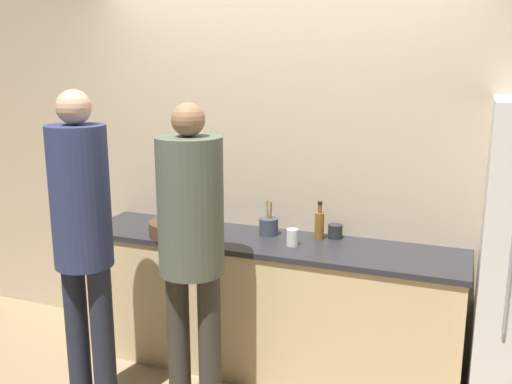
{
  "coord_description": "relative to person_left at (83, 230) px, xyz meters",
  "views": [
    {
      "loc": [
        1.18,
        -2.92,
        2.0
      ],
      "look_at": [
        0.0,
        0.13,
        1.24
      ],
      "focal_mm": 40.0,
      "sensor_mm": 36.0,
      "label": 1
    }
  ],
  "objects": [
    {
      "name": "bottle_amber",
      "position": [
        1.09,
        0.92,
        -0.1
      ],
      "size": [
        0.06,
        0.06,
        0.25
      ],
      "color": "brown",
      "rests_on": "counter"
    },
    {
      "name": "fruit_bowl",
      "position": [
        0.22,
        0.68,
        -0.15
      ],
      "size": [
        0.38,
        0.38,
        0.13
      ],
      "color": "#4C3323",
      "rests_on": "counter"
    },
    {
      "name": "utensil_crock",
      "position": [
        0.76,
        0.9,
        -0.14
      ],
      "size": [
        0.12,
        0.12,
        0.23
      ],
      "color": "#3D424C",
      "rests_on": "counter"
    },
    {
      "name": "person_left",
      "position": [
        0.0,
        0.0,
        0.0
      ],
      "size": [
        0.32,
        0.32,
        1.85
      ],
      "color": "#232838",
      "rests_on": "ground_plane"
    },
    {
      "name": "cup_white",
      "position": [
        0.97,
        0.74,
        -0.15
      ],
      "size": [
        0.07,
        0.07,
        0.1
      ],
      "color": "white",
      "rests_on": "counter"
    },
    {
      "name": "wall_back",
      "position": [
        0.79,
        1.08,
        0.21
      ],
      "size": [
        5.2,
        0.06,
        2.6
      ],
      "color": "#C6B293",
      "rests_on": "ground_plane"
    },
    {
      "name": "cup_black",
      "position": [
        1.18,
        0.98,
        -0.15
      ],
      "size": [
        0.09,
        0.09,
        0.09
      ],
      "color": "#28282D",
      "rests_on": "counter"
    },
    {
      "name": "counter",
      "position": [
        0.79,
        0.8,
        -0.64
      ],
      "size": [
        2.46,
        0.59,
        0.89
      ],
      "color": "beige",
      "rests_on": "ground_plane"
    },
    {
      "name": "person_center",
      "position": [
        0.57,
        0.19,
        -0.01
      ],
      "size": [
        0.36,
        0.36,
        1.79
      ],
      "color": "#38332D",
      "rests_on": "ground_plane"
    },
    {
      "name": "bottle_clear",
      "position": [
        0.06,
        0.94,
        -0.12
      ],
      "size": [
        0.07,
        0.07,
        0.19
      ],
      "color": "silver",
      "rests_on": "counter"
    }
  ]
}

